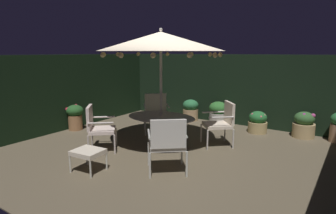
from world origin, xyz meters
name	(u,v)px	position (x,y,z in m)	size (l,w,h in m)	color
ground_plane	(172,151)	(0.00, 0.00, -0.01)	(7.12, 6.41, 0.02)	brown
hedge_backdrop_rear	(229,89)	(0.00, 3.05, 1.00)	(7.12, 0.30, 1.99)	black
hedge_backdrop_left	(67,92)	(-3.41, 0.00, 1.00)	(0.30, 6.41, 1.99)	black
patio_dining_table	(161,123)	(-0.30, 0.02, 0.55)	(1.56, 1.12, 0.71)	beige
patio_umbrella	(161,42)	(-0.30, 0.02, 2.27)	(2.62, 2.62, 2.55)	silver
patio_chair_north	(156,110)	(-1.19, 1.04, 0.57)	(0.85, 0.85, 0.98)	silver
patio_chair_northeast	(97,125)	(-1.32, -0.86, 0.55)	(0.79, 0.80, 0.96)	beige
patio_chair_east	(167,141)	(0.57, -1.02, 0.58)	(0.87, 0.86, 0.99)	silver
patio_chair_southeast	(222,121)	(0.71, 0.93, 0.56)	(0.83, 0.83, 0.98)	silver
ottoman_footrest	(88,153)	(-0.64, -1.71, 0.33)	(0.54, 0.48, 0.39)	beige
potted_plant_back_left	(191,110)	(-1.05, 2.63, 0.33)	(0.47, 0.47, 0.64)	tan
potted_plant_back_center	(218,113)	(-0.10, 2.54, 0.35)	(0.52, 0.52, 0.68)	beige
potted_plant_left_near	(75,116)	(-3.07, -0.06, 0.38)	(0.44, 0.44, 0.68)	#9E6D46
potted_plant_right_far	(258,122)	(1.07, 2.41, 0.28)	(0.48, 0.48, 0.56)	tan
potted_plant_left_far	(154,104)	(-2.30, 2.46, 0.40)	(0.54, 0.54, 0.74)	beige
potted_plant_back_right	(304,125)	(2.14, 2.63, 0.31)	(0.52, 0.52, 0.64)	tan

